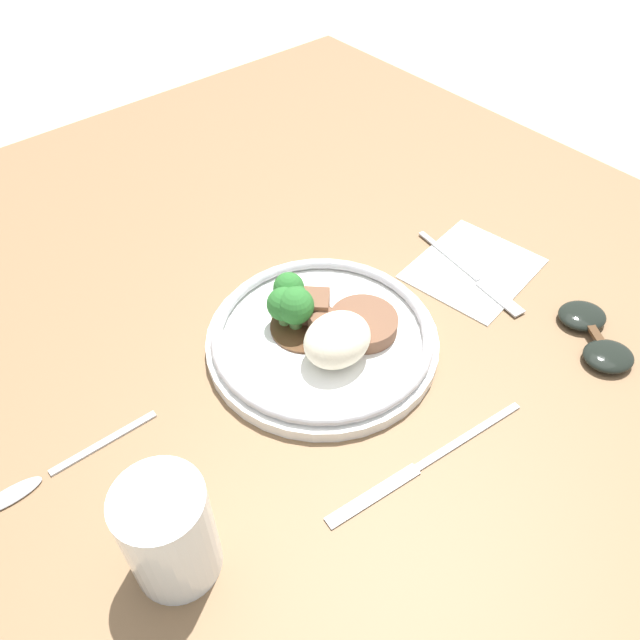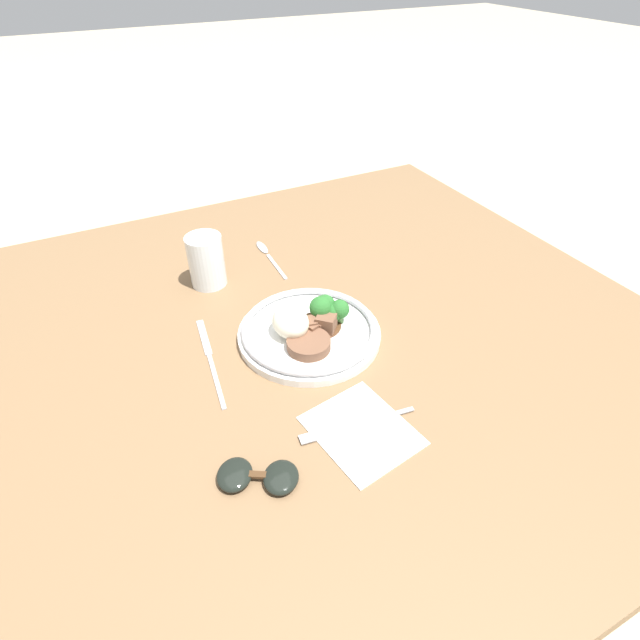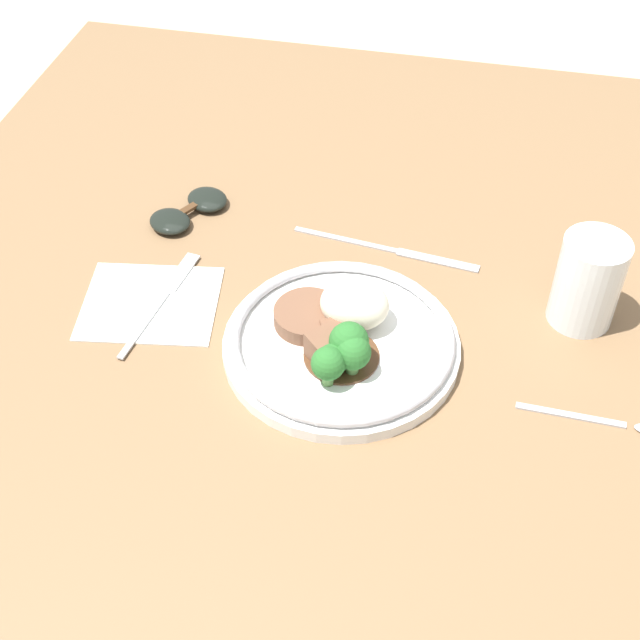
# 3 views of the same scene
# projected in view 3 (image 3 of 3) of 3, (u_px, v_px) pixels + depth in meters

# --- Properties ---
(ground_plane) EXTENTS (8.00, 8.00, 0.00)m
(ground_plane) POSITION_uv_depth(u_px,v_px,m) (359.00, 376.00, 0.97)
(ground_plane) COLOR tan
(dining_table) EXTENTS (1.15, 1.27, 0.04)m
(dining_table) POSITION_uv_depth(u_px,v_px,m) (360.00, 362.00, 0.95)
(dining_table) COLOR brown
(dining_table) RESTS_ON ground
(napkin) EXTENTS (0.17, 0.15, 0.00)m
(napkin) POSITION_uv_depth(u_px,v_px,m) (150.00, 303.00, 0.98)
(napkin) COLOR silver
(napkin) RESTS_ON dining_table
(plate) EXTENTS (0.25, 0.25, 0.07)m
(plate) POSITION_uv_depth(u_px,v_px,m) (341.00, 338.00, 0.92)
(plate) COLOR white
(plate) RESTS_ON dining_table
(juice_glass) EXTENTS (0.07, 0.07, 0.10)m
(juice_glass) POSITION_uv_depth(u_px,v_px,m) (587.00, 286.00, 0.94)
(juice_glass) COLOR yellow
(juice_glass) RESTS_ON dining_table
(fork) EXTENTS (0.04, 0.18, 0.00)m
(fork) POSITION_uv_depth(u_px,v_px,m) (167.00, 293.00, 0.99)
(fork) COLOR #ADADB2
(fork) RESTS_ON napkin
(knife) EXTENTS (0.22, 0.04, 0.00)m
(knife) POSITION_uv_depth(u_px,v_px,m) (392.00, 250.00, 1.05)
(knife) COLOR #ADADB2
(knife) RESTS_ON dining_table
(sunglasses) EXTENTS (0.10, 0.12, 0.02)m
(sunglasses) POSITION_uv_depth(u_px,v_px,m) (189.00, 210.00, 1.09)
(sunglasses) COLOR black
(sunglasses) RESTS_ON dining_table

